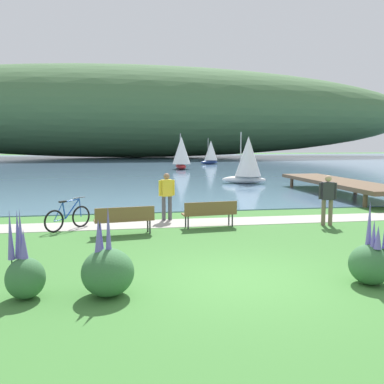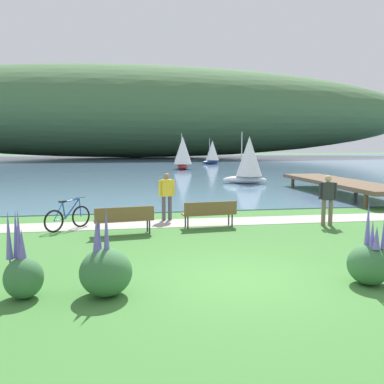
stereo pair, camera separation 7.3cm
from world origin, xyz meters
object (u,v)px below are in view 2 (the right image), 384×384
(person_at_shoreline, at_px, (167,193))
(person_on_the_grass, at_px, (328,197))
(sailboat_mid_bay, at_px, (249,159))
(park_bench_near_camera, at_px, (124,218))
(bicycle_leaning_near_bench, at_px, (68,218))
(sailboat_nearest_to_shore, at_px, (183,152))
(sailboat_toward_hillside, at_px, (212,152))
(park_bench_further_along, at_px, (210,212))

(person_at_shoreline, xyz_separation_m, person_on_the_grass, (5.27, -1.84, 0.00))
(sailboat_mid_bay, bearing_deg, park_bench_near_camera, -119.86)
(park_bench_near_camera, distance_m, person_at_shoreline, 2.72)
(bicycle_leaning_near_bench, xyz_separation_m, sailboat_nearest_to_shore, (7.87, 29.22, 1.38))
(sailboat_mid_bay, relative_size, sailboat_toward_hillside, 1.05)
(park_bench_further_along, xyz_separation_m, sailboat_nearest_to_shore, (3.28, 29.61, 1.26))
(person_on_the_grass, bearing_deg, bicycle_leaning_near_bench, 175.39)
(person_on_the_grass, bearing_deg, park_bench_near_camera, -176.89)
(park_bench_near_camera, height_order, sailboat_nearest_to_shore, sailboat_nearest_to_shore)
(park_bench_near_camera, height_order, person_at_shoreline, person_at_shoreline)
(bicycle_leaning_near_bench, relative_size, sailboat_mid_bay, 0.38)
(park_bench_further_along, distance_m, person_at_shoreline, 2.04)
(park_bench_near_camera, bearing_deg, sailboat_toward_hillside, 74.31)
(bicycle_leaning_near_bench, xyz_separation_m, person_on_the_grass, (8.60, -0.69, 0.58))
(bicycle_leaning_near_bench, height_order, sailboat_nearest_to_shore, sailboat_nearest_to_shore)
(sailboat_nearest_to_shore, height_order, sailboat_mid_bay, sailboat_nearest_to_shore)
(sailboat_mid_bay, bearing_deg, person_at_shoreline, -118.92)
(park_bench_near_camera, bearing_deg, person_on_the_grass, 3.11)
(sailboat_mid_bay, bearing_deg, sailboat_nearest_to_shore, 98.11)
(park_bench_further_along, height_order, person_on_the_grass, person_on_the_grass)
(park_bench_further_along, relative_size, sailboat_mid_bay, 0.53)
(person_at_shoreline, bearing_deg, person_on_the_grass, -19.20)
(person_at_shoreline, relative_size, sailboat_toward_hillside, 0.52)
(park_bench_further_along, height_order, sailboat_nearest_to_shore, sailboat_nearest_to_shore)
(sailboat_toward_hillside, bearing_deg, sailboat_nearest_to_shore, -117.66)
(person_at_shoreline, height_order, sailboat_mid_bay, sailboat_mid_bay)
(bicycle_leaning_near_bench, relative_size, person_on_the_grass, 0.77)
(park_bench_further_along, distance_m, sailboat_mid_bay, 14.94)
(sailboat_mid_bay, xyz_separation_m, sailboat_toward_hillside, (2.99, 25.76, -0.08))
(person_on_the_grass, distance_m, sailboat_toward_hillside, 40.16)
(person_on_the_grass, xyz_separation_m, sailboat_mid_bay, (1.52, 14.14, 0.70))
(person_at_shoreline, distance_m, sailboat_mid_bay, 14.07)
(park_bench_further_along, height_order, person_at_shoreline, person_at_shoreline)
(park_bench_near_camera, bearing_deg, sailboat_mid_bay, 60.14)
(park_bench_near_camera, xyz_separation_m, sailboat_mid_bay, (8.33, 14.51, 1.15))
(park_bench_near_camera, height_order, park_bench_further_along, same)
(person_at_shoreline, height_order, sailboat_toward_hillside, sailboat_toward_hillside)
(sailboat_nearest_to_shore, bearing_deg, sailboat_toward_hillside, 62.34)
(sailboat_nearest_to_shore, distance_m, sailboat_toward_hillside, 11.27)
(person_at_shoreline, bearing_deg, sailboat_mid_bay, 61.08)
(sailboat_nearest_to_shore, distance_m, sailboat_mid_bay, 15.94)
(person_on_the_grass, bearing_deg, person_at_shoreline, 160.80)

